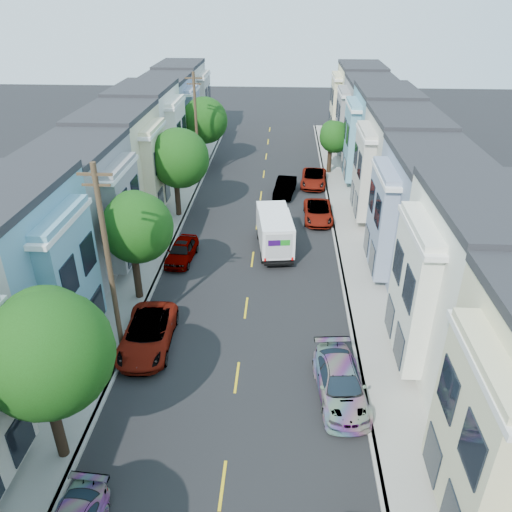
# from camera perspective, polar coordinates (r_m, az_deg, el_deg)

# --- Properties ---
(ground) EXTENTS (160.00, 160.00, 0.00)m
(ground) POSITION_cam_1_polar(r_m,az_deg,el_deg) (25.16, -2.20, -13.71)
(ground) COLOR black
(ground) RESTS_ON ground
(road_slab) EXTENTS (12.00, 70.00, 0.02)m
(road_slab) POSITION_cam_1_polar(r_m,az_deg,el_deg) (37.60, -0.11, 1.82)
(road_slab) COLOR black
(road_slab) RESTS_ON ground
(curb_left) EXTENTS (0.30, 70.00, 0.15)m
(curb_left) POSITION_cam_1_polar(r_m,az_deg,el_deg) (38.37, -9.17, 2.11)
(curb_left) COLOR gray
(curb_left) RESTS_ON ground
(curb_right) EXTENTS (0.30, 70.00, 0.15)m
(curb_right) POSITION_cam_1_polar(r_m,az_deg,el_deg) (37.73, 9.10, 1.64)
(curb_right) COLOR gray
(curb_right) RESTS_ON ground
(sidewalk_left) EXTENTS (2.60, 70.00, 0.15)m
(sidewalk_left) POSITION_cam_1_polar(r_m,az_deg,el_deg) (38.67, -11.06, 2.15)
(sidewalk_left) COLOR gray
(sidewalk_left) RESTS_ON ground
(sidewalk_right) EXTENTS (2.60, 70.00, 0.15)m
(sidewalk_right) POSITION_cam_1_polar(r_m,az_deg,el_deg) (37.90, 11.06, 1.58)
(sidewalk_right) COLOR gray
(sidewalk_right) RESTS_ON ground
(centerline) EXTENTS (0.12, 70.00, 0.01)m
(centerline) POSITION_cam_1_polar(r_m,az_deg,el_deg) (37.60, -0.11, 1.80)
(centerline) COLOR gold
(centerline) RESTS_ON ground
(townhouse_row_left) EXTENTS (5.00, 70.00, 8.50)m
(townhouse_row_left) POSITION_cam_1_polar(r_m,az_deg,el_deg) (39.79, -16.37, 2.15)
(townhouse_row_left) COLOR #8390A9
(townhouse_row_left) RESTS_ON ground
(townhouse_row_right) EXTENTS (5.00, 70.00, 8.50)m
(townhouse_row_right) POSITION_cam_1_polar(r_m,az_deg,el_deg) (38.65, 16.63, 1.30)
(townhouse_row_right) COLOR #8390A9
(townhouse_row_right) RESTS_ON ground
(tree_b) EXTENTS (4.70, 4.70, 7.67)m
(tree_b) POSITION_cam_1_polar(r_m,az_deg,el_deg) (19.67, -22.87, -10.32)
(tree_b) COLOR black
(tree_b) RESTS_ON ground
(tree_c) EXTENTS (4.11, 4.11, 6.84)m
(tree_c) POSITION_cam_1_polar(r_m,az_deg,el_deg) (29.21, -13.57, 3.12)
(tree_c) COLOR black
(tree_c) RESTS_ON ground
(tree_d) EXTENTS (4.70, 4.70, 7.30)m
(tree_d) POSITION_cam_1_polar(r_m,az_deg,el_deg) (40.43, -8.87, 10.94)
(tree_d) COLOR black
(tree_d) RESTS_ON ground
(tree_e) EXTENTS (4.70, 4.70, 7.12)m
(tree_e) POSITION_cam_1_polar(r_m,az_deg,el_deg) (53.13, -5.99, 15.14)
(tree_e) COLOR black
(tree_e) RESTS_ON ground
(tree_far_r) EXTENTS (3.10, 3.10, 5.30)m
(tree_far_r) POSITION_cam_1_polar(r_m,az_deg,el_deg) (51.21, 8.91, 13.24)
(tree_far_r) COLOR black
(tree_far_r) RESTS_ON ground
(utility_pole_near) EXTENTS (1.60, 0.26, 10.00)m
(utility_pole_near) POSITION_cam_1_polar(r_m,az_deg,el_deg) (25.07, -16.48, -0.71)
(utility_pole_near) COLOR #42301E
(utility_pole_near) RESTS_ON ground
(utility_pole_far) EXTENTS (1.60, 0.26, 10.00)m
(utility_pole_far) POSITION_cam_1_polar(r_m,az_deg,el_deg) (48.71, -6.83, 14.36)
(utility_pole_far) COLOR #42301E
(utility_pole_far) RESTS_ON ground
(fedex_truck) EXTENTS (2.23, 5.79, 2.78)m
(fedex_truck) POSITION_cam_1_polar(r_m,az_deg,el_deg) (35.65, 2.14, 2.99)
(fedex_truck) COLOR white
(fedex_truck) RESTS_ON ground
(lead_sedan) EXTENTS (2.22, 4.63, 1.48)m
(lead_sedan) POSITION_cam_1_polar(r_m,az_deg,el_deg) (45.94, 3.33, 7.87)
(lead_sedan) COLOR black
(lead_sedan) RESTS_ON ground
(parked_left_c) EXTENTS (2.76, 5.61, 1.53)m
(parked_left_c) POSITION_cam_1_polar(r_m,az_deg,el_deg) (27.13, -12.28, -8.75)
(parked_left_c) COLOR #979BAA
(parked_left_c) RESTS_ON ground
(parked_left_d) EXTENTS (2.02, 4.48, 1.41)m
(parked_left_d) POSITION_cam_1_polar(r_m,az_deg,el_deg) (34.96, -8.48, 0.58)
(parked_left_d) COLOR #381002
(parked_left_d) RESTS_ON ground
(parked_right_b) EXTENTS (2.60, 5.23, 1.51)m
(parked_right_b) POSITION_cam_1_polar(r_m,az_deg,el_deg) (24.04, 9.63, -14.18)
(parked_right_b) COLOR silver
(parked_right_b) RESTS_ON ground
(parked_right_c) EXTENTS (2.26, 4.89, 1.36)m
(parked_right_c) POSITION_cam_1_polar(r_m,az_deg,el_deg) (41.03, 7.10, 4.99)
(parked_right_c) COLOR black
(parked_right_c) RESTS_ON ground
(parked_right_d) EXTENTS (2.74, 5.22, 1.40)m
(parked_right_d) POSITION_cam_1_polar(r_m,az_deg,el_deg) (48.50, 6.61, 8.80)
(parked_right_d) COLOR black
(parked_right_d) RESTS_ON ground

